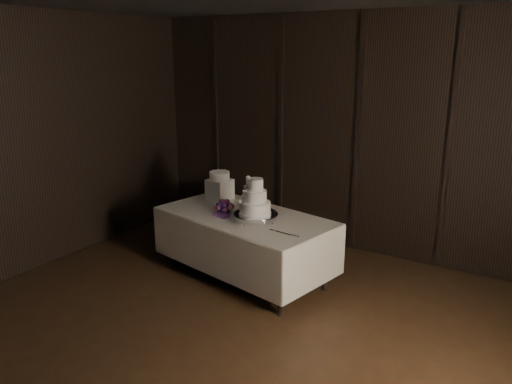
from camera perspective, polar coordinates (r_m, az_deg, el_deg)
The scene contains 8 objects.
room at distance 3.44m, azimuth -9.98°, elevation -1.73°, with size 6.08×7.08×3.08m.
display_table at distance 5.69m, azimuth -1.28°, elevation -5.93°, with size 2.15×1.39×0.76m.
cake_stand at distance 5.35m, azimuth -0.04°, elevation -2.92°, with size 0.48×0.48×0.09m, color silver.
wedding_cake at distance 5.29m, azimuth -0.40°, elevation -0.90°, with size 0.37×0.32×0.38m.
bouquet at distance 5.63m, azimuth -3.69°, elevation -1.78°, with size 0.29×0.39×0.19m, color #BE4D67, non-canonical shape.
box_pedestal at distance 6.14m, azimuth -4.16°, elevation 0.31°, with size 0.26×0.26×0.25m, color white.
small_cake at distance 6.10m, azimuth -4.19°, elevation 1.88°, with size 0.24×0.24×0.10m, color white.
cake_knife at distance 5.03m, azimuth 2.81°, elevation -4.63°, with size 0.37×0.02×0.01m, color silver.
Camera 1 is at (2.23, -2.41, 2.52)m, focal length 35.00 mm.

